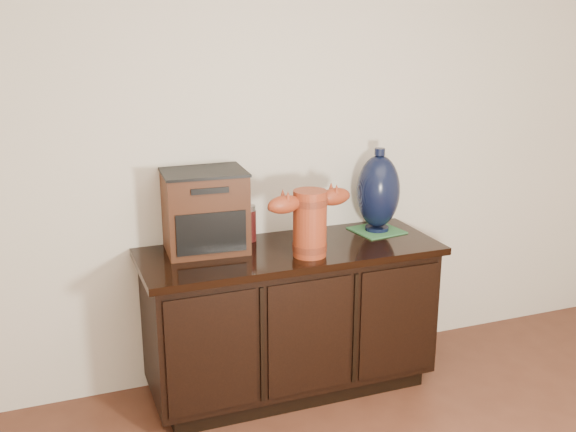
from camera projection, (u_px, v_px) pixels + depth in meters
name	position (u px, v px, depth m)	size (l,w,h in m)	color
sideboard	(290.00, 318.00, 3.36)	(1.46, 0.56, 0.75)	black
terracotta_vessel	(310.00, 219.00, 3.11)	(0.45, 0.19, 0.31)	#97381B
tv_radio	(205.00, 211.00, 3.18)	(0.40, 0.33, 0.39)	#3A1C0E
green_mat	(377.00, 230.00, 3.52)	(0.23, 0.23, 0.01)	#32703D
lamp_base	(378.00, 192.00, 3.46)	(0.25, 0.25, 0.43)	black
spray_can	(250.00, 224.00, 3.34)	(0.06, 0.06, 0.18)	#5C100F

